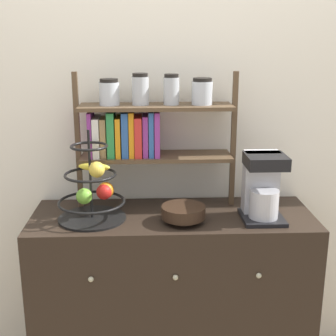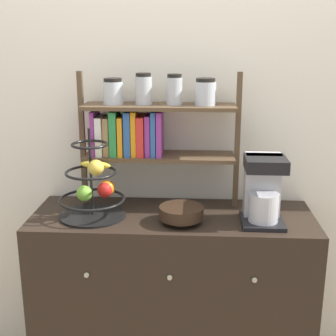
{
  "view_description": "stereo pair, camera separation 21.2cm",
  "coord_description": "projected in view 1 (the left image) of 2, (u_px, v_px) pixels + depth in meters",
  "views": [
    {
      "loc": [
        -0.11,
        -1.81,
        1.69
      ],
      "look_at": [
        -0.02,
        0.23,
        1.11
      ],
      "focal_mm": 50.0,
      "sensor_mm": 36.0,
      "label": 1
    },
    {
      "loc": [
        0.1,
        -1.81,
        1.69
      ],
      "look_at": [
        -0.02,
        0.23,
        1.11
      ],
      "focal_mm": 50.0,
      "sensor_mm": 36.0,
      "label": 2
    }
  ],
  "objects": [
    {
      "name": "shelf_hutch",
      "position": [
        141.0,
        125.0,
        2.2
      ],
      "size": [
        0.77,
        0.2,
        0.65
      ],
      "color": "brown",
      "rests_on": "sideboard"
    },
    {
      "name": "wooden_bowl",
      "position": [
        183.0,
        213.0,
        2.09
      ],
      "size": [
        0.2,
        0.2,
        0.08
      ],
      "color": "black",
      "rests_on": "sideboard"
    },
    {
      "name": "coffee_maker",
      "position": [
        263.0,
        186.0,
        2.11
      ],
      "size": [
        0.19,
        0.21,
        0.3
      ],
      "color": "black",
      "rests_on": "sideboard"
    },
    {
      "name": "wall_back",
      "position": [
        170.0,
        117.0,
        2.34
      ],
      "size": [
        7.0,
        0.05,
        2.6
      ],
      "primitive_type": "cube",
      "color": "silver",
      "rests_on": "ground_plane"
    },
    {
      "name": "fruit_stand",
      "position": [
        94.0,
        191.0,
        2.1
      ],
      "size": [
        0.31,
        0.31,
        0.41
      ],
      "color": "black",
      "rests_on": "sideboard"
    },
    {
      "name": "sideboard",
      "position": [
        172.0,
        299.0,
        2.31
      ],
      "size": [
        1.32,
        0.49,
        0.89
      ],
      "color": "black",
      "rests_on": "ground_plane"
    }
  ]
}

